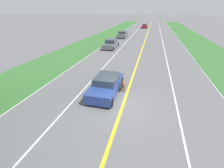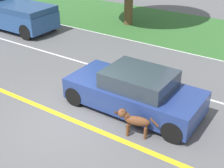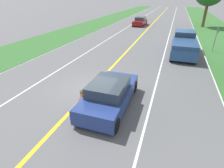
% 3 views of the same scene
% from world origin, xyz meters
% --- Properties ---
extents(ground_plane, '(400.00, 400.00, 0.00)m').
position_xyz_m(ground_plane, '(0.00, 0.00, 0.00)').
color(ground_plane, '#5B5B5E').
extents(centre_divider_line, '(0.18, 160.00, 0.01)m').
position_xyz_m(centre_divider_line, '(0.00, 0.00, 0.00)').
color(centre_divider_line, yellow).
rests_on(centre_divider_line, ground).
extents(lane_edge_line_right, '(0.14, 160.00, 0.01)m').
position_xyz_m(lane_edge_line_right, '(7.00, 0.00, 0.00)').
color(lane_edge_line_right, white).
rests_on(lane_edge_line_right, ground).
extents(lane_dash_same_dir, '(0.10, 160.00, 0.01)m').
position_xyz_m(lane_dash_same_dir, '(3.50, 0.00, 0.00)').
color(lane_dash_same_dir, white).
rests_on(lane_dash_same_dir, ground).
extents(grass_verge_right, '(6.00, 160.00, 0.03)m').
position_xyz_m(grass_verge_right, '(10.00, 0.00, 0.01)').
color(grass_verge_right, '#33662D').
rests_on(grass_verge_right, ground).
extents(ego_car, '(1.89, 4.27, 1.37)m').
position_xyz_m(ego_car, '(1.58, -1.36, 0.64)').
color(ego_car, navy).
rests_on(ego_car, ground).
extents(dog, '(0.50, 1.23, 0.83)m').
position_xyz_m(dog, '(0.39, -2.01, 0.51)').
color(dog, brown).
rests_on(dog, ground).
extents(pickup_truck, '(2.06, 5.57, 1.84)m').
position_xyz_m(pickup_truck, '(5.06, 8.86, 0.94)').
color(pickup_truck, '#284C84').
rests_on(pickup_truck, ground).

